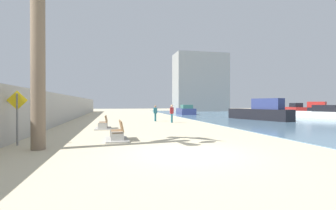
% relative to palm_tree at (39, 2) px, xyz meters
% --- Properties ---
extents(ground_plane, '(120.00, 120.00, 0.00)m').
position_rel_palm_tree_xyz_m(ground_plane, '(5.48, 16.00, -5.87)').
color(ground_plane, beige).
extents(seawall, '(0.80, 64.00, 2.66)m').
position_rel_palm_tree_xyz_m(seawall, '(-2.02, 16.00, -4.54)').
color(seawall, '#ADAAA3').
rests_on(seawall, ground).
extents(water_bay, '(36.00, 68.00, 0.04)m').
position_rel_palm_tree_xyz_m(water_bay, '(29.48, 16.00, -5.85)').
color(water_bay, slate).
rests_on(water_bay, ground).
extents(palm_tree, '(3.21, 3.26, 8.32)m').
position_rel_palm_tree_xyz_m(palm_tree, '(0.00, 0.00, 0.00)').
color(palm_tree, '#7A6651').
rests_on(palm_tree, ground).
extents(bench_near, '(1.18, 2.14, 0.98)m').
position_rel_palm_tree_xyz_m(bench_near, '(3.06, 1.89, -5.64)').
color(bench_near, '#ADAAA3').
rests_on(bench_near, ground).
extents(bench_far, '(1.12, 2.11, 0.98)m').
position_rel_palm_tree_xyz_m(bench_far, '(2.16, 7.70, -5.64)').
color(bench_far, '#ADAAA3').
rests_on(bench_far, ground).
extents(person_walking, '(0.44, 0.36, 1.72)m').
position_rel_palm_tree_xyz_m(person_walking, '(8.29, 12.25, -4.86)').
color(person_walking, teal).
rests_on(person_walking, ground).
extents(person_standing, '(0.45, 0.34, 1.63)m').
position_rel_palm_tree_xyz_m(person_standing, '(7.06, 14.38, -4.92)').
color(person_standing, teal).
rests_on(person_standing, ground).
extents(boat_far_right, '(3.71, 7.87, 2.32)m').
position_rel_palm_tree_xyz_m(boat_far_right, '(18.54, 13.56, -4.97)').
color(boat_far_right, black).
rests_on(boat_far_right, water_bay).
extents(boat_mid_bay, '(3.12, 5.74, 1.87)m').
position_rel_palm_tree_xyz_m(boat_mid_bay, '(32.49, 25.46, -5.10)').
color(boat_mid_bay, red).
rests_on(boat_mid_bay, water_bay).
extents(boat_outer, '(4.46, 6.13, 1.60)m').
position_rel_palm_tree_xyz_m(boat_outer, '(27.90, 15.41, -5.24)').
color(boat_outer, white).
rests_on(boat_outer, water_bay).
extents(boat_nearest, '(5.36, 6.93, 2.13)m').
position_rel_palm_tree_xyz_m(boat_nearest, '(40.79, 30.58, -5.05)').
color(boat_nearest, black).
rests_on(boat_nearest, water_bay).
extents(boat_distant, '(3.03, 7.15, 1.57)m').
position_rel_palm_tree_xyz_m(boat_distant, '(14.66, 29.23, -5.22)').
color(boat_distant, navy).
rests_on(boat_distant, water_bay).
extents(pedestrian_sign, '(0.85, 0.08, 2.40)m').
position_rel_palm_tree_xyz_m(pedestrian_sign, '(-1.21, 1.23, -4.38)').
color(pedestrian_sign, slate).
rests_on(pedestrian_sign, ground).
extents(harbor_building, '(12.00, 6.00, 13.26)m').
position_rel_palm_tree_xyz_m(harbor_building, '(22.57, 44.00, 0.76)').
color(harbor_building, gray).
rests_on(harbor_building, ground).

